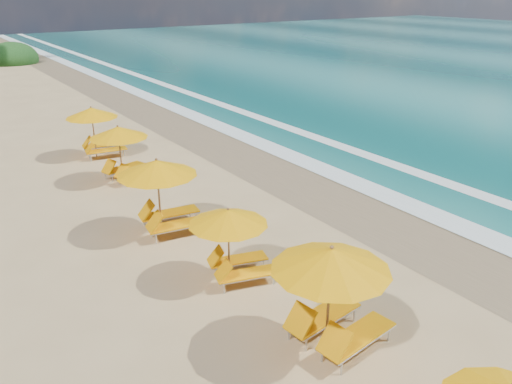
{
  "coord_description": "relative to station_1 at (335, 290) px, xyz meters",
  "views": [
    {
      "loc": [
        -8.64,
        -12.67,
        7.39
      ],
      "look_at": [
        0.0,
        0.0,
        1.2
      ],
      "focal_mm": 36.15,
      "sensor_mm": 36.0,
      "label": 1
    }
  ],
  "objects": [
    {
      "name": "station_3",
      "position": [
        -0.55,
        7.23,
        -0.02
      ],
      "size": [
        2.96,
        2.81,
        2.51
      ],
      "rotation": [
        0.0,
        0.0,
        -0.15
      ],
      "color": "olive",
      "rests_on": "ground"
    },
    {
      "name": "station_4",
      "position": [
        0.11,
        12.49,
        -0.12
      ],
      "size": [
        2.89,
        2.8,
        2.32
      ],
      "rotation": [
        0.0,
        0.0,
        0.26
      ],
      "color": "olive",
      "rests_on": "ground"
    },
    {
      "name": "station_1",
      "position": [
        0.0,
        0.0,
        0.0
      ],
      "size": [
        2.95,
        2.79,
        2.54
      ],
      "rotation": [
        0.0,
        0.0,
        0.12
      ],
      "color": "olive",
      "rests_on": "ground"
    },
    {
      "name": "surf_foam",
      "position": [
        8.73,
        5.94,
        -1.4
      ],
      "size": [
        4.0,
        160.0,
        0.01
      ],
      "color": "white",
      "rests_on": "ground"
    },
    {
      "name": "station_5",
      "position": [
        0.28,
        16.21,
        -0.11
      ],
      "size": [
        2.77,
        2.63,
        2.35
      ],
      "rotation": [
        0.0,
        0.0,
        -0.15
      ],
      "color": "olive",
      "rests_on": "ground"
    },
    {
      "name": "ground",
      "position": [
        2.03,
        5.94,
        -1.42
      ],
      "size": [
        160.0,
        160.0,
        0.0
      ],
      "primitive_type": "plane",
      "color": "tan",
      "rests_on": "ground"
    },
    {
      "name": "wet_sand",
      "position": [
        6.03,
        5.94,
        -1.42
      ],
      "size": [
        4.0,
        160.0,
        0.01
      ],
      "primitive_type": "cube",
      "color": "#8F7755",
      "rests_on": "ground"
    },
    {
      "name": "station_2",
      "position": [
        -0.28,
        3.55,
        -0.24
      ],
      "size": [
        2.64,
        2.56,
        2.11
      ],
      "rotation": [
        0.0,
        0.0,
        -0.27
      ],
      "color": "olive",
      "rests_on": "ground"
    }
  ]
}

